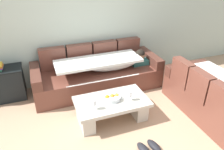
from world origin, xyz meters
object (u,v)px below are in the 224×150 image
at_px(wine_glass_near_left, 94,103).
at_px(coffee_table, 112,107).
at_px(couch_along_wall, 100,73).
at_px(open_magazine, 127,94).
at_px(side_cabinet, 5,84).
at_px(fruit_bowl, 112,97).
at_px(wine_glass_near_right, 130,94).
at_px(pair_of_shoes, 149,147).
at_px(couch_near_window, 214,97).

bearing_deg(wine_glass_near_left, coffee_table, 21.44).
distance_m(couch_along_wall, open_magazine, 1.03).
bearing_deg(coffee_table, side_cabinet, 142.75).
relative_size(fruit_bowl, wine_glass_near_right, 1.69).
relative_size(wine_glass_near_right, pair_of_shoes, 0.50).
xyz_separation_m(couch_along_wall, wine_glass_near_left, (-0.46, -1.21, 0.17)).
bearing_deg(wine_glass_near_right, wine_glass_near_left, -177.19).
xyz_separation_m(wine_glass_near_right, side_cabinet, (-1.98, 1.40, -0.17)).
bearing_deg(couch_near_window, side_cabinet, 62.49).
distance_m(fruit_bowl, side_cabinet, 2.15).
bearing_deg(open_magazine, fruit_bowl, -170.12).
relative_size(wine_glass_near_right, side_cabinet, 0.23).
bearing_deg(couch_along_wall, open_magazine, -80.20).
bearing_deg(coffee_table, wine_glass_near_left, -158.56).
bearing_deg(pair_of_shoes, coffee_table, 106.88).
xyz_separation_m(wine_glass_near_left, side_cabinet, (-1.37, 1.43, -0.17)).
bearing_deg(wine_glass_near_right, pair_of_shoes, -91.77).
bearing_deg(wine_glass_near_right, coffee_table, 159.97).
bearing_deg(side_cabinet, couch_along_wall, -6.95).
bearing_deg(coffee_table, couch_along_wall, 83.16).
relative_size(couch_along_wall, fruit_bowl, 9.22).
height_order(open_magazine, pair_of_shoes, open_magazine).
height_order(couch_near_window, coffee_table, couch_near_window).
xyz_separation_m(couch_near_window, open_magazine, (-1.39, 0.53, 0.05)).
xyz_separation_m(couch_near_window, wine_glass_near_left, (-2.03, 0.34, 0.16)).
bearing_deg(wine_glass_near_right, open_magazine, 81.03).
xyz_separation_m(couch_near_window, fruit_bowl, (-1.68, 0.49, 0.09)).
xyz_separation_m(fruit_bowl, side_cabinet, (-1.72, 1.28, -0.10)).
height_order(couch_along_wall, side_cabinet, couch_along_wall).
height_order(coffee_table, wine_glass_near_right, wine_glass_near_right).
height_order(couch_along_wall, wine_glass_near_left, couch_along_wall).
bearing_deg(couch_along_wall, fruit_bowl, -96.10).
relative_size(couch_near_window, fruit_bowl, 6.30).
bearing_deg(coffee_table, fruit_bowl, 46.63).
xyz_separation_m(wine_glass_near_right, pair_of_shoes, (-0.02, -0.74, -0.45)).
bearing_deg(couch_along_wall, coffee_table, -96.84).
xyz_separation_m(couch_along_wall, side_cabinet, (-1.83, 0.22, -0.01)).
bearing_deg(coffee_table, wine_glass_near_right, -20.03).
relative_size(fruit_bowl, pair_of_shoes, 0.84).
distance_m(couch_along_wall, pair_of_shoes, 1.94).
height_order(couch_along_wall, pair_of_shoes, couch_along_wall).
bearing_deg(fruit_bowl, pair_of_shoes, -74.40).
relative_size(coffee_table, fruit_bowl, 4.29).
xyz_separation_m(coffee_table, fruit_bowl, (0.02, 0.02, 0.18)).
bearing_deg(pair_of_shoes, couch_along_wall, 93.79).
bearing_deg(couch_near_window, fruit_bowl, 73.71).
xyz_separation_m(open_magazine, pair_of_shoes, (-0.05, -0.90, -0.34)).
xyz_separation_m(couch_near_window, coffee_table, (-1.70, 0.47, -0.10)).
xyz_separation_m(side_cabinet, pair_of_shoes, (1.96, -2.14, -0.28)).
distance_m(couch_near_window, pair_of_shoes, 1.52).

